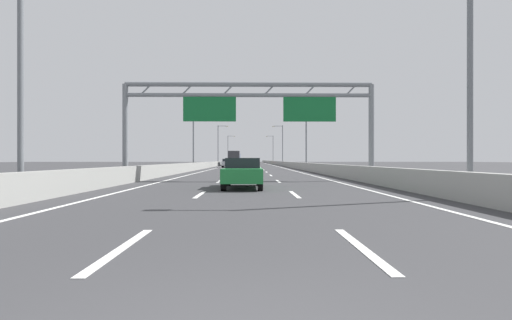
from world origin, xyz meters
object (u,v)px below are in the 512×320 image
at_px(sign_gantry, 251,106).
at_px(streetlamp_left_near, 27,40).
at_px(streetlamp_right_near, 463,42).
at_px(streetlamp_left_distant, 229,148).
at_px(silver_car, 228,163).
at_px(streetlamp_right_far, 282,143).
at_px(green_car, 243,172).
at_px(box_truck, 234,158).
at_px(streetlamp_right_mid, 305,130).
at_px(red_car, 251,162).
at_px(streetlamp_left_mid, 195,130).
at_px(streetlamp_right_distant, 272,148).
at_px(yellow_car, 250,161).
at_px(streetlamp_left_far, 219,143).

height_order(sign_gantry, streetlamp_left_near, streetlamp_left_near).
xyz_separation_m(streetlamp_right_near, streetlamp_left_distant, (-14.93, 120.18, 0.00)).
height_order(streetlamp_left_distant, silver_car, streetlamp_left_distant).
bearing_deg(streetlamp_left_near, silver_car, 86.00).
height_order(sign_gantry, streetlamp_right_far, streetlamp_right_far).
bearing_deg(green_car, box_truck, 92.75).
distance_m(streetlamp_right_mid, red_car, 57.42).
height_order(streetlamp_right_near, box_truck, streetlamp_right_near).
xyz_separation_m(streetlamp_left_near, red_car, (7.70, 96.84, -4.64)).
height_order(streetlamp_right_near, red_car, streetlamp_right_near).
xyz_separation_m(sign_gantry, green_car, (-0.41, -6.88, -4.09)).
bearing_deg(streetlamp_right_near, green_car, 146.93).
xyz_separation_m(streetlamp_right_mid, streetlamp_right_far, (0.00, 40.06, 0.00)).
height_order(streetlamp_left_mid, streetlamp_left_distant, same).
distance_m(sign_gantry, silver_car, 41.44).
xyz_separation_m(streetlamp_left_mid, streetlamp_right_far, (14.93, 40.06, 0.00)).
relative_size(streetlamp_right_mid, box_truck, 1.06).
distance_m(streetlamp_right_distant, silver_car, 68.30).
relative_size(streetlamp_left_near, yellow_car, 2.11).
bearing_deg(green_car, streetlamp_left_distant, 93.59).
bearing_deg(streetlamp_right_far, streetlamp_right_near, -90.00).
height_order(streetlamp_left_far, green_car, streetlamp_left_far).
distance_m(streetlamp_left_far, streetlamp_right_distant, 42.75).
relative_size(sign_gantry, streetlamp_right_far, 1.71).
relative_size(streetlamp_left_mid, streetlamp_left_distant, 1.00).
bearing_deg(streetlamp_right_distant, streetlamp_left_distant, 180.00).
xyz_separation_m(streetlamp_left_near, streetlamp_right_distant, (14.93, 120.18, 0.00)).
height_order(streetlamp_right_near, silver_car, streetlamp_right_near).
relative_size(streetlamp_right_mid, streetlamp_left_distant, 1.00).
relative_size(sign_gantry, streetlamp_left_near, 1.71).
distance_m(streetlamp_right_far, silver_car, 29.75).
distance_m(streetlamp_right_near, streetlamp_left_distant, 121.10).
height_order(streetlamp_right_far, streetlamp_right_distant, same).
bearing_deg(streetlamp_left_near, streetlamp_right_far, 79.44).
bearing_deg(streetlamp_left_distant, streetlamp_right_mid, -79.44).
bearing_deg(streetlamp_right_distant, streetlamp_right_far, -90.00).
relative_size(sign_gantry, streetlamp_left_distant, 1.71).
relative_size(yellow_car, green_car, 0.99).
xyz_separation_m(sign_gantry, streetlamp_right_far, (7.30, 68.21, 0.58)).
height_order(streetlamp_left_mid, box_truck, streetlamp_left_mid).
xyz_separation_m(streetlamp_right_far, red_car, (-7.23, 16.72, -4.64)).
height_order(streetlamp_right_mid, silver_car, streetlamp_right_mid).
bearing_deg(streetlamp_right_mid, streetlamp_left_far, 110.44).
height_order(streetlamp_left_mid, streetlamp_left_far, same).
height_order(streetlamp_right_distant, box_truck, streetlamp_right_distant).
height_order(sign_gantry, streetlamp_right_mid, streetlamp_right_mid).
relative_size(red_car, box_truck, 0.52).
bearing_deg(streetlamp_right_far, yellow_car, 103.28).
bearing_deg(green_car, red_car, 89.70).
distance_m(streetlamp_right_far, green_car, 75.64).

